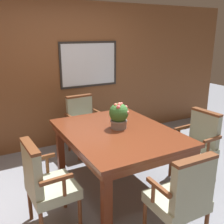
{
  "coord_description": "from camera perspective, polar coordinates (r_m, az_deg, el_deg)",
  "views": [
    {
      "loc": [
        -1.41,
        -2.41,
        1.94
      ],
      "look_at": [
        0.12,
        0.39,
        0.97
      ],
      "focal_mm": 42.0,
      "sensor_mm": 36.0,
      "label": 1
    }
  ],
  "objects": [
    {
      "name": "chair_head_near",
      "position": [
        2.56,
        15.06,
        -17.14
      ],
      "size": [
        0.54,
        0.46,
        0.95
      ],
      "rotation": [
        0.0,
        0.0,
        3.13
      ],
      "color": "brown",
      "rests_on": "ground_plane"
    },
    {
      "name": "chair_left_near",
      "position": [
        2.75,
        -14.33,
        -14.48
      ],
      "size": [
        0.47,
        0.55,
        0.95
      ],
      "rotation": [
        0.0,
        0.0,
        1.62
      ],
      "color": "brown",
      "rests_on": "ground_plane"
    },
    {
      "name": "potted_plant",
      "position": [
        3.3,
        1.5,
        -0.71
      ],
      "size": [
        0.25,
        0.26,
        0.34
      ],
      "color": "gray",
      "rests_on": "dining_table"
    },
    {
      "name": "chair_head_far",
      "position": [
        4.35,
        -6.37,
        -2.07
      ],
      "size": [
        0.55,
        0.48,
        0.95
      ],
      "rotation": [
        0.0,
        0.0,
        0.06
      ],
      "color": "brown",
      "rests_on": "ground_plane"
    },
    {
      "name": "ground_plane",
      "position": [
        3.4,
        1.48,
        -17.87
      ],
      "size": [
        14.0,
        14.0,
        0.0
      ],
      "primitive_type": "plane",
      "color": "gray"
    },
    {
      "name": "dining_table",
      "position": [
        3.31,
        1.25,
        -5.53
      ],
      "size": [
        1.28,
        1.64,
        0.77
      ],
      "color": "maroon",
      "rests_on": "ground_plane"
    },
    {
      "name": "chair_right_near",
      "position": [
        3.71,
        18.16,
        -6.29
      ],
      "size": [
        0.48,
        0.55,
        0.95
      ],
      "rotation": [
        0.0,
        0.0,
        -1.52
      ],
      "color": "brown",
      "rests_on": "ground_plane"
    },
    {
      "name": "wall_back",
      "position": [
        4.61,
        -10.5,
        7.77
      ],
      "size": [
        7.2,
        0.08,
        2.45
      ],
      "color": "brown",
      "rests_on": "ground_plane"
    }
  ]
}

